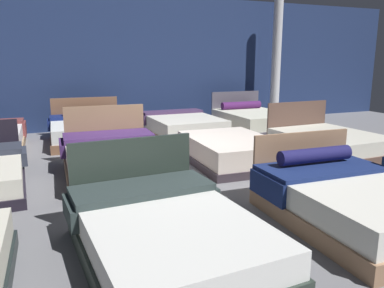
{
  "coord_description": "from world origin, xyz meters",
  "views": [
    {
      "loc": [
        -2.11,
        -5.72,
        1.8
      ],
      "look_at": [
        0.15,
        -0.17,
        0.48
      ],
      "focal_mm": 35.59,
      "sensor_mm": 36.0,
      "label": 1
    }
  ],
  "objects": [
    {
      "name": "bed_9",
      "position": [
        -1.08,
        2.92,
        0.25
      ],
      "size": [
        1.78,
        2.04,
        0.92
      ],
      "rotation": [
        0.0,
        0.0,
        -0.04
      ],
      "color": "brown",
      "rests_on": "ground_plane"
    },
    {
      "name": "bed_1",
      "position": [
        -1.12,
        -2.63,
        0.24
      ],
      "size": [
        1.64,
        2.22,
        0.96
      ],
      "rotation": [
        0.0,
        0.0,
        0.06
      ],
      "color": "#29342D",
      "rests_on": "ground_plane"
    },
    {
      "name": "bed_7",
      "position": [
        3.15,
        0.04,
        0.21
      ],
      "size": [
        1.72,
        2.1,
        0.92
      ],
      "rotation": [
        0.0,
        0.0,
        0.04
      ],
      "color": "brown",
      "rests_on": "ground_plane"
    },
    {
      "name": "ground_plane",
      "position": [
        0.0,
        0.0,
        -0.01
      ],
      "size": [
        18.0,
        18.0,
        0.02
      ],
      "primitive_type": "cube",
      "color": "slate"
    },
    {
      "name": "bed_11",
      "position": [
        3.17,
        2.91,
        0.25
      ],
      "size": [
        1.59,
        2.18,
        0.92
      ],
      "rotation": [
        0.0,
        0.0,
        -0.0
      ],
      "color": "#524E5B",
      "rests_on": "ground_plane"
    },
    {
      "name": "bed_10",
      "position": [
        1.13,
        2.8,
        0.24
      ],
      "size": [
        1.65,
        2.12,
        0.52
      ],
      "rotation": [
        0.0,
        0.0,
        0.02
      ],
      "color": "#996C4E",
      "rests_on": "ground_plane"
    },
    {
      "name": "bed_5",
      "position": [
        -1.05,
        0.16,
        0.27
      ],
      "size": [
        1.63,
        2.1,
        1.01
      ],
      "rotation": [
        0.0,
        0.0,
        -0.04
      ],
      "color": "#8E6C4F",
      "rests_on": "ground_plane"
    },
    {
      "name": "bed_6",
      "position": [
        1.02,
        0.1,
        0.23
      ],
      "size": [
        1.5,
        2.04,
        0.46
      ],
      "rotation": [
        0.0,
        0.0,
        -0.03
      ],
      "color": "#342C34",
      "rests_on": "ground_plane"
    },
    {
      "name": "showroom_back_wall",
      "position": [
        0.0,
        4.54,
        1.75
      ],
      "size": [
        18.0,
        0.06,
        3.5
      ],
      "primitive_type": "cube",
      "color": "navy",
      "rests_on": "ground_plane"
    },
    {
      "name": "bed_2",
      "position": [
        1.07,
        -2.66,
        0.26
      ],
      "size": [
        1.61,
        2.1,
        0.88
      ],
      "rotation": [
        0.0,
        0.0,
        -0.03
      ],
      "color": "#967052",
      "rests_on": "ground_plane"
    },
    {
      "name": "support_pillar",
      "position": [
        4.44,
        3.84,
        1.75
      ],
      "size": [
        0.26,
        0.26,
        3.5
      ],
      "primitive_type": "cylinder",
      "color": "silver",
      "rests_on": "ground_plane"
    }
  ]
}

